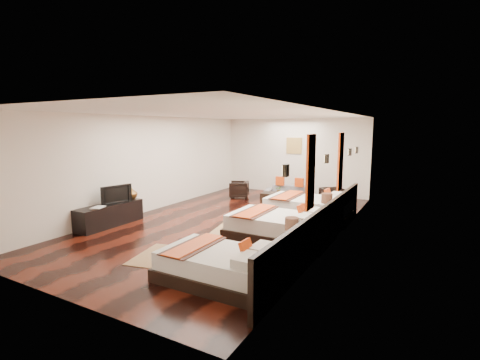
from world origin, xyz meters
The scene contains 30 objects.
floor centered at (0.00, 0.00, 0.00)m, with size 5.50×9.50×0.01m, color black.
ceiling centered at (0.00, 0.00, 2.80)m, with size 5.50×9.50×0.01m, color white.
back_wall centered at (0.00, 4.75, 1.40)m, with size 5.50×0.01×2.80m, color silver.
left_wall centered at (-2.75, 0.00, 1.40)m, with size 0.01×9.50×2.80m, color silver.
right_wall centered at (2.75, 0.00, 1.40)m, with size 0.01×9.50×2.80m, color silver.
headboard_panel centered at (2.71, -0.80, 0.45)m, with size 0.08×6.60×0.90m, color black.
bed_near centered at (1.70, -3.12, 0.26)m, with size 1.99×1.25×0.76m.
bed_mid centered at (1.70, -0.69, 0.29)m, with size 2.23×1.40×0.85m.
bed_far centered at (1.70, 1.39, 0.30)m, with size 2.27×1.43×0.87m.
nightstand_a centered at (2.44, -1.99, 0.31)m, with size 0.45×0.45×0.89m.
nightstand_b centered at (2.44, 0.33, 0.33)m, with size 0.47×0.47×0.94m.
jute_mat_near centered at (0.01, -2.78, 0.01)m, with size 0.75×1.20×0.01m, color #92704A.
jute_mat_mid centered at (0.36, -0.57, 0.01)m, with size 0.75×1.20×0.01m, color #92704A.
jute_mat_far centered at (0.09, 1.63, 0.01)m, with size 0.75×1.20×0.01m, color #92704A.
tv_console centered at (-2.50, -1.75, 0.28)m, with size 0.50×1.80×0.55m, color black.
tv centered at (-2.45, -1.59, 0.79)m, with size 0.83×0.11×0.48m, color black.
book centered at (-2.50, -2.23, 0.57)m, with size 0.25×0.34×0.03m, color black.
figurine centered at (-2.50, -1.01, 0.73)m, with size 0.34×0.34×0.35m, color brown.
sofa centered at (0.33, 3.46, 0.24)m, with size 1.66×0.65×0.48m, color slate.
armchair_left centered at (-1.34, 2.90, 0.30)m, with size 0.64×0.65×0.59m, color black.
armchair_right centered at (1.94, 3.00, 0.31)m, with size 0.66×0.68×0.62m, color black.
coffee_table centered at (0.33, 2.41, 0.20)m, with size 1.00×0.50×0.40m, color black.
table_plant centered at (0.40, 2.39, 0.52)m, with size 0.22×0.19×0.24m, color #23541C.
orange_panel_a centered at (2.73, -1.90, 1.70)m, with size 0.04×0.40×1.30m, color #D86014.
orange_panel_b centered at (2.73, 0.30, 1.70)m, with size 0.04×0.40×1.30m, color #D86014.
sconce_near centered at (2.70, -3.00, 1.85)m, with size 0.07×0.12×0.18m.
sconce_mid centered at (2.70, -0.80, 1.85)m, with size 0.07×0.12×0.18m.
sconce_far centered at (2.70, 1.40, 1.85)m, with size 0.07×0.12×0.18m.
sconce_lounge centered at (2.70, 2.30, 1.85)m, with size 0.07×0.12×0.18m.
gold_artwork centered at (0.00, 4.73, 1.80)m, with size 0.60×0.04×0.60m, color #AD873F.
Camera 1 is at (4.51, -7.63, 2.45)m, focal length 25.96 mm.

